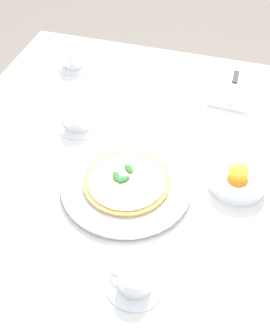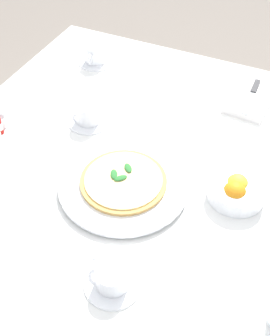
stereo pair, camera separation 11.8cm
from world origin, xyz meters
The scene contains 11 objects.
ground_plane centered at (0.00, 0.00, 0.00)m, with size 8.00×8.00×0.00m, color slate.
dining_table centered at (0.00, 0.00, 0.63)m, with size 1.21×1.21×0.75m.
pizza_plate centered at (0.12, -0.01, 0.76)m, with size 0.35×0.35×0.02m.
pizza centered at (0.12, -0.01, 0.78)m, with size 0.23×0.23×0.02m.
coffee_cup_back_corner centered at (0.39, 0.09, 0.78)m, with size 0.13×0.13×0.06m.
coffee_cup_near_left centered at (-0.40, -0.37, 0.78)m, with size 0.13×0.13×0.07m.
coffee_cup_right_edge centered at (-0.08, -0.23, 0.78)m, with size 0.13×0.13×0.07m.
napkin_folded centered at (-0.41, 0.20, 0.76)m, with size 0.23×0.14×0.02m.
dinner_knife centered at (-0.40, 0.20, 0.77)m, with size 0.20×0.02×0.01m.
citrus_bowl centered at (0.03, 0.27, 0.78)m, with size 0.15×0.15×0.07m.
pepper_shaker centered at (0.05, -0.46, 0.78)m, with size 0.03×0.03×0.06m.
Camera 2 is at (0.81, 0.34, 1.61)m, focal length 46.14 mm.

